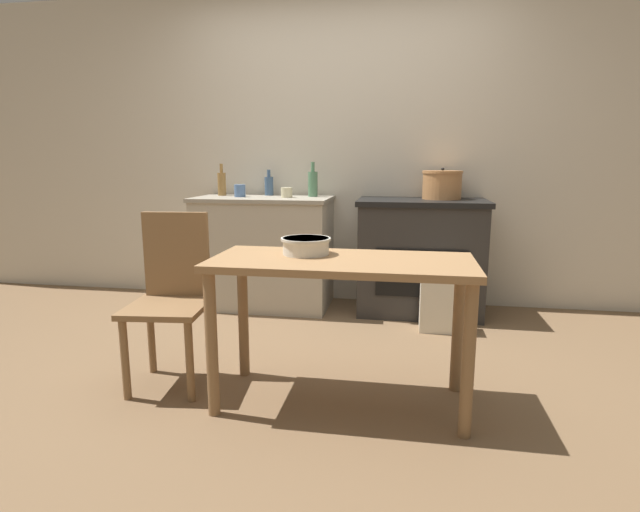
% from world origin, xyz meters
% --- Properties ---
extents(ground_plane, '(14.00, 14.00, 0.00)m').
position_xyz_m(ground_plane, '(0.00, 0.00, 0.00)').
color(ground_plane, brown).
extents(wall_back, '(8.00, 0.07, 2.55)m').
position_xyz_m(wall_back, '(0.00, 1.58, 1.27)').
color(wall_back, beige).
rests_on(wall_back, ground_plane).
extents(counter_cabinet, '(1.09, 0.62, 0.90)m').
position_xyz_m(counter_cabinet, '(-0.60, 1.25, 0.45)').
color(counter_cabinet, '#B2A893').
rests_on(counter_cabinet, ground_plane).
extents(stove, '(0.98, 0.59, 0.89)m').
position_xyz_m(stove, '(0.66, 1.27, 0.45)').
color(stove, '#2D2B28').
rests_on(stove, ground_plane).
extents(work_table, '(1.25, 0.55, 0.73)m').
position_xyz_m(work_table, '(0.24, -0.33, 0.62)').
color(work_table, '#997047').
rests_on(work_table, ground_plane).
extents(chair, '(0.44, 0.44, 0.91)m').
position_xyz_m(chair, '(-0.69, -0.23, 0.49)').
color(chair, olive).
rests_on(chair, ground_plane).
extents(flour_sack, '(0.26, 0.18, 0.38)m').
position_xyz_m(flour_sack, '(0.79, 0.85, 0.19)').
color(flour_sack, beige).
rests_on(flour_sack, ground_plane).
extents(stock_pot, '(0.31, 0.31, 0.24)m').
position_xyz_m(stock_pot, '(0.80, 1.35, 1.00)').
color(stock_pot, '#B77A47').
rests_on(stock_pot, stove).
extents(mixing_bowl_large, '(0.25, 0.25, 0.08)m').
position_xyz_m(mixing_bowl_large, '(0.05, -0.24, 0.78)').
color(mixing_bowl_large, silver).
rests_on(mixing_bowl_large, work_table).
extents(bottle_far_left, '(0.07, 0.07, 0.21)m').
position_xyz_m(bottle_far_left, '(-0.60, 1.44, 0.98)').
color(bottle_far_left, '#3D5675').
rests_on(bottle_far_left, counter_cabinet).
extents(bottle_left, '(0.08, 0.08, 0.28)m').
position_xyz_m(bottle_left, '(-0.21, 1.36, 1.01)').
color(bottle_left, '#517F5B').
rests_on(bottle_left, counter_cabinet).
extents(bottle_mid_left, '(0.07, 0.07, 0.26)m').
position_xyz_m(bottle_mid_left, '(-0.98, 1.35, 1.00)').
color(bottle_mid_left, olive).
rests_on(bottle_mid_left, counter_cabinet).
extents(cup_center_left, '(0.09, 0.09, 0.10)m').
position_xyz_m(cup_center_left, '(-0.79, 1.23, 0.95)').
color(cup_center_left, '#4C6B99').
rests_on(cup_center_left, counter_cabinet).
extents(cup_center, '(0.09, 0.09, 0.08)m').
position_xyz_m(cup_center, '(-0.40, 1.23, 0.94)').
color(cup_center, beige).
rests_on(cup_center, counter_cabinet).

